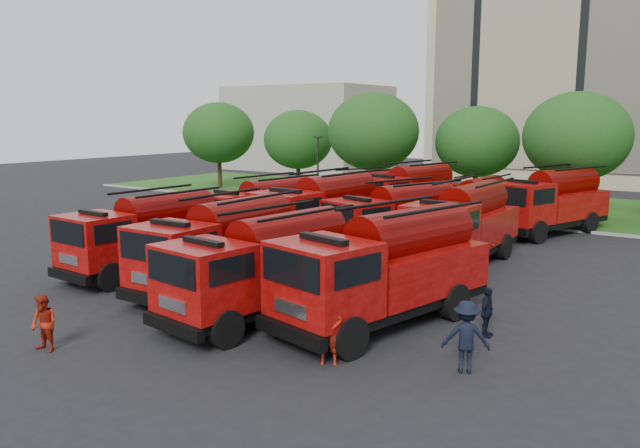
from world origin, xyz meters
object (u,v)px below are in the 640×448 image
at_px(firefighter_2, 486,336).
at_px(fire_truck_1, 221,246).
at_px(fire_truck_10, 475,205).
at_px(firefighter_4, 295,267).
at_px(fire_truck_8, 356,195).
at_px(firefighter_0, 329,364).
at_px(fire_truck_4, 263,211).
at_px(fire_truck_5, 321,212).
at_px(firefighter_3, 465,372).
at_px(firefighter_5, 478,264).
at_px(fire_truck_2, 264,267).
at_px(fire_truck_11, 550,202).
at_px(fire_truck_7, 463,225).
at_px(fire_truck_3, 385,269).
at_px(fire_truck_6, 396,220).
at_px(fire_truck_9, 409,194).
at_px(fire_truck_0, 146,234).

bearing_deg(firefighter_2, fire_truck_1, 93.54).
distance_m(fire_truck_10, firefighter_4, 13.01).
distance_m(fire_truck_8, firefighter_0, 23.83).
height_order(fire_truck_1, fire_truck_4, fire_truck_1).
xyz_separation_m(fire_truck_1, fire_truck_10, (3.35, 17.08, -0.19)).
distance_m(fire_truck_5, firefighter_0, 14.80).
xyz_separation_m(firefighter_3, firefighter_4, (-10.34, 6.63, 0.00)).
bearing_deg(fire_truck_1, firefighter_5, 54.97).
bearing_deg(fire_truck_1, firefighter_2, 3.52).
bearing_deg(firefighter_5, fire_truck_2, 106.11).
bearing_deg(fire_truck_2, fire_truck_11, 86.28).
bearing_deg(fire_truck_1, fire_truck_5, 97.31).
distance_m(fire_truck_7, firefighter_3, 12.30).
xyz_separation_m(fire_truck_3, firefighter_0, (0.35, -3.65, -1.80)).
height_order(fire_truck_8, fire_truck_10, same).
distance_m(fire_truck_1, firefighter_5, 11.61).
height_order(fire_truck_5, fire_truck_6, fire_truck_5).
distance_m(fire_truck_2, fire_truck_11, 20.63).
bearing_deg(fire_truck_4, firefighter_4, -29.65).
bearing_deg(fire_truck_7, fire_truck_8, 142.69).
bearing_deg(firefighter_2, fire_truck_10, 20.69).
relative_size(firefighter_4, firefighter_5, 1.03).
height_order(fire_truck_5, fire_truck_11, fire_truck_5).
height_order(fire_truck_11, firefighter_0, fire_truck_11).
distance_m(fire_truck_4, firefighter_4, 5.88).
height_order(fire_truck_10, firefighter_2, fire_truck_10).
xyz_separation_m(fire_truck_3, fire_truck_5, (-8.10, 8.36, 0.03)).
bearing_deg(fire_truck_2, firefighter_3, 2.25).
relative_size(fire_truck_7, fire_truck_9, 0.95).
height_order(fire_truck_4, firefighter_0, fire_truck_4).
bearing_deg(fire_truck_9, firefighter_2, -45.91).
bearing_deg(firefighter_3, fire_truck_8, -77.25).
bearing_deg(fire_truck_7, fire_truck_9, 129.45).
xyz_separation_m(fire_truck_5, fire_truck_7, (7.02, 0.80, -0.06)).
bearing_deg(fire_truck_6, fire_truck_11, 82.86).
bearing_deg(firefighter_3, fire_truck_11, -105.96).
distance_m(fire_truck_3, fire_truck_6, 10.01).
bearing_deg(firefighter_4, fire_truck_9, -55.97).
bearing_deg(firefighter_4, firefighter_2, -171.51).
bearing_deg(fire_truck_6, fire_truck_4, -152.59).
bearing_deg(firefighter_3, fire_truck_5, -67.07).
bearing_deg(fire_truck_7, fire_truck_4, -172.37).
bearing_deg(fire_truck_10, firefighter_3, -67.12).
relative_size(fire_truck_0, fire_truck_10, 1.08).
xyz_separation_m(fire_truck_0, firefighter_5, (10.88, 9.28, -1.65)).
xyz_separation_m(fire_truck_0, fire_truck_8, (-0.02, 16.89, -0.13)).
relative_size(firefighter_2, firefighter_5, 0.82).
bearing_deg(firefighter_3, fire_truck_6, -79.96).
height_order(fire_truck_10, firefighter_5, fire_truck_10).
xyz_separation_m(fire_truck_2, fire_truck_8, (-7.79, 18.62, -0.15)).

